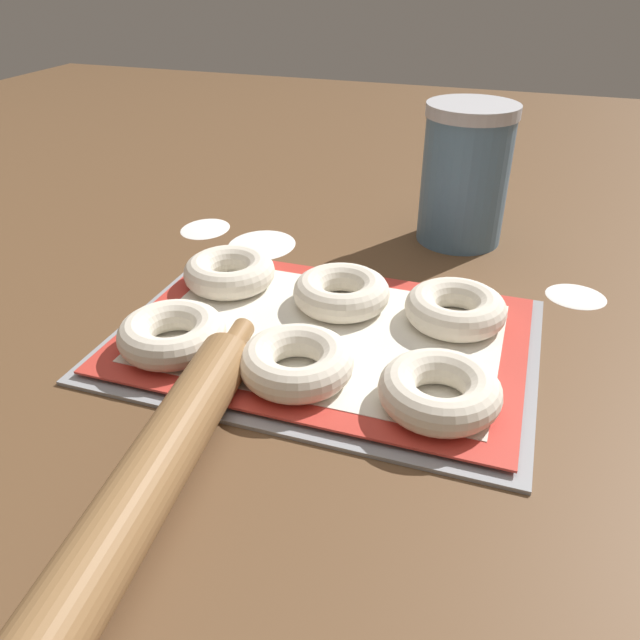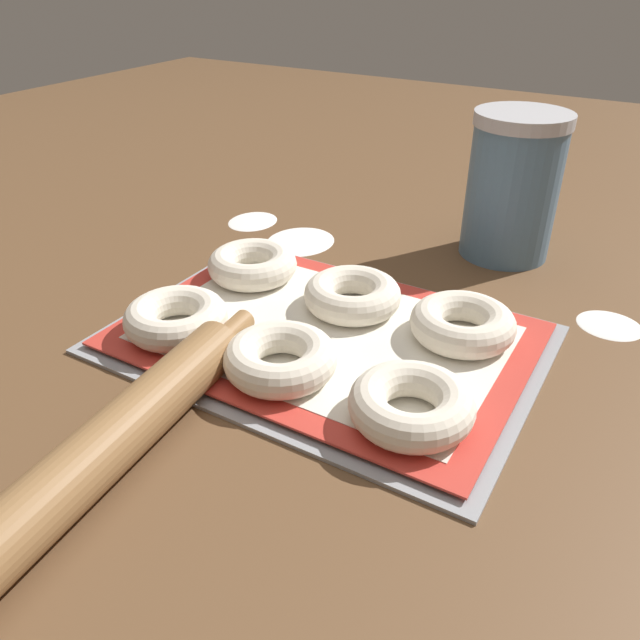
{
  "view_description": "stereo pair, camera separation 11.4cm",
  "coord_description": "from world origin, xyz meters",
  "px_view_note": "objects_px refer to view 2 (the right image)",
  "views": [
    {
      "loc": [
        0.17,
        -0.52,
        0.36
      ],
      "look_at": [
        -0.0,
        -0.0,
        0.03
      ],
      "focal_mm": 35.0,
      "sensor_mm": 36.0,
      "label": 1
    },
    {
      "loc": [
        0.28,
        -0.47,
        0.36
      ],
      "look_at": [
        -0.0,
        -0.0,
        0.03
      ],
      "focal_mm": 35.0,
      "sensor_mm": 36.0,
      "label": 2
    }
  ],
  "objects_px": {
    "bagel_front_left": "(176,318)",
    "bagel_front_center": "(278,357)",
    "bagel_back_left": "(252,264)",
    "baking_tray": "(320,339)",
    "rolling_pin": "(104,448)",
    "flour_canister": "(513,186)",
    "bagel_front_right": "(411,404)",
    "bagel_back_center": "(351,294)",
    "bagel_back_right": "(463,324)"
  },
  "relations": [
    {
      "from": "bagel_front_left",
      "to": "bagel_back_right",
      "type": "bearing_deg",
      "value": 28.43
    },
    {
      "from": "bagel_front_right",
      "to": "bagel_back_right",
      "type": "distance_m",
      "value": 0.15
    },
    {
      "from": "flour_canister",
      "to": "bagel_front_right",
      "type": "bearing_deg",
      "value": -84.59
    },
    {
      "from": "bagel_back_right",
      "to": "flour_canister",
      "type": "height_order",
      "value": "flour_canister"
    },
    {
      "from": "bagel_front_left",
      "to": "bagel_front_center",
      "type": "distance_m",
      "value": 0.13
    },
    {
      "from": "baking_tray",
      "to": "rolling_pin",
      "type": "distance_m",
      "value": 0.25
    },
    {
      "from": "baking_tray",
      "to": "bagel_back_left",
      "type": "height_order",
      "value": "bagel_back_left"
    },
    {
      "from": "bagel_front_left",
      "to": "bagel_back_right",
      "type": "distance_m",
      "value": 0.29
    },
    {
      "from": "bagel_front_center",
      "to": "bagel_back_center",
      "type": "xyz_separation_m",
      "value": [
        0.0,
        0.14,
        0.0
      ]
    },
    {
      "from": "bagel_back_center",
      "to": "bagel_front_left",
      "type": "bearing_deg",
      "value": -133.97
    },
    {
      "from": "bagel_back_left",
      "to": "bagel_back_right",
      "type": "xyz_separation_m",
      "value": [
        0.26,
        -0.0,
        0.0
      ]
    },
    {
      "from": "bagel_front_right",
      "to": "flour_canister",
      "type": "relative_size",
      "value": 0.58
    },
    {
      "from": "bagel_front_left",
      "to": "flour_canister",
      "type": "distance_m",
      "value": 0.45
    },
    {
      "from": "bagel_back_right",
      "to": "bagel_front_right",
      "type": "bearing_deg",
      "value": -87.08
    },
    {
      "from": "bagel_front_right",
      "to": "bagel_back_left",
      "type": "xyz_separation_m",
      "value": [
        -0.27,
        0.15,
        0.0
      ]
    },
    {
      "from": "baking_tray",
      "to": "bagel_front_center",
      "type": "distance_m",
      "value": 0.08
    },
    {
      "from": "bagel_front_right",
      "to": "bagel_back_left",
      "type": "distance_m",
      "value": 0.31
    },
    {
      "from": "baking_tray",
      "to": "bagel_front_left",
      "type": "xyz_separation_m",
      "value": [
        -0.13,
        -0.07,
        0.02
      ]
    },
    {
      "from": "baking_tray",
      "to": "flour_canister",
      "type": "relative_size",
      "value": 2.32
    },
    {
      "from": "bagel_front_left",
      "to": "bagel_back_left",
      "type": "relative_size",
      "value": 1.0
    },
    {
      "from": "flour_canister",
      "to": "bagel_front_center",
      "type": "bearing_deg",
      "value": -103.96
    },
    {
      "from": "bagel_front_center",
      "to": "flour_canister",
      "type": "relative_size",
      "value": 0.58
    },
    {
      "from": "flour_canister",
      "to": "bagel_back_left",
      "type": "bearing_deg",
      "value": -133.56
    },
    {
      "from": "rolling_pin",
      "to": "bagel_back_left",
      "type": "bearing_deg",
      "value": 105.61
    },
    {
      "from": "bagel_back_center",
      "to": "bagel_back_right",
      "type": "distance_m",
      "value": 0.13
    },
    {
      "from": "bagel_front_right",
      "to": "bagel_back_right",
      "type": "relative_size",
      "value": 1.0
    },
    {
      "from": "bagel_back_left",
      "to": "bagel_back_right",
      "type": "bearing_deg",
      "value": -0.34
    },
    {
      "from": "bagel_front_left",
      "to": "bagel_back_center",
      "type": "bearing_deg",
      "value": 46.03
    },
    {
      "from": "bagel_front_left",
      "to": "bagel_back_left",
      "type": "distance_m",
      "value": 0.14
    },
    {
      "from": "flour_canister",
      "to": "bagel_front_left",
      "type": "bearing_deg",
      "value": -120.51
    },
    {
      "from": "baking_tray",
      "to": "rolling_pin",
      "type": "relative_size",
      "value": 1.01
    },
    {
      "from": "flour_canister",
      "to": "rolling_pin",
      "type": "xyz_separation_m",
      "value": [
        -0.15,
        -0.56,
        -0.07
      ]
    },
    {
      "from": "bagel_front_center",
      "to": "bagel_back_left",
      "type": "xyz_separation_m",
      "value": [
        -0.14,
        0.15,
        0.0
      ]
    },
    {
      "from": "bagel_front_right",
      "to": "baking_tray",
      "type": "bearing_deg",
      "value": 150.0
    },
    {
      "from": "baking_tray",
      "to": "bagel_front_center",
      "type": "bearing_deg",
      "value": -89.68
    },
    {
      "from": "bagel_front_left",
      "to": "rolling_pin",
      "type": "distance_m",
      "value": 0.19
    },
    {
      "from": "bagel_front_right",
      "to": "flour_canister",
      "type": "bearing_deg",
      "value": 95.41
    },
    {
      "from": "baking_tray",
      "to": "flour_canister",
      "type": "height_order",
      "value": "flour_canister"
    },
    {
      "from": "flour_canister",
      "to": "bagel_back_right",
      "type": "bearing_deg",
      "value": -83.13
    },
    {
      "from": "bagel_front_center",
      "to": "bagel_front_right",
      "type": "relative_size",
      "value": 1.0
    },
    {
      "from": "bagel_front_right",
      "to": "bagel_back_center",
      "type": "relative_size",
      "value": 1.0
    },
    {
      "from": "bagel_front_center",
      "to": "baking_tray",
      "type": "bearing_deg",
      "value": 90.32
    },
    {
      "from": "bagel_front_left",
      "to": "bagel_back_left",
      "type": "xyz_separation_m",
      "value": [
        -0.01,
        0.14,
        0.0
      ]
    },
    {
      "from": "bagel_front_left",
      "to": "bagel_front_center",
      "type": "bearing_deg",
      "value": -2.58
    },
    {
      "from": "bagel_back_left",
      "to": "bagel_back_center",
      "type": "distance_m",
      "value": 0.14
    },
    {
      "from": "rolling_pin",
      "to": "bagel_front_right",
      "type": "bearing_deg",
      "value": 42.31
    },
    {
      "from": "rolling_pin",
      "to": "baking_tray",
      "type": "bearing_deg",
      "value": 78.95
    },
    {
      "from": "bagel_back_right",
      "to": "flour_canister",
      "type": "distance_m",
      "value": 0.26
    },
    {
      "from": "baking_tray",
      "to": "flour_canister",
      "type": "bearing_deg",
      "value": 72.71
    },
    {
      "from": "baking_tray",
      "to": "bagel_back_center",
      "type": "distance_m",
      "value": 0.07
    }
  ]
}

